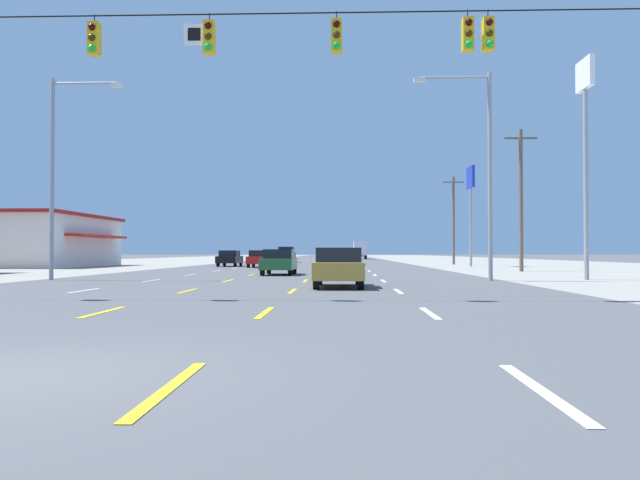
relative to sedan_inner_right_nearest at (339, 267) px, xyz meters
name	(u,v)px	position (x,y,z in m)	size (l,w,h in m)	color
ground_plane	(312,264)	(-3.27, 48.94, -0.76)	(572.00, 572.00, 0.00)	#4C4C4F
lot_apron_left	(99,263)	(-28.02, 48.94, -0.75)	(28.00, 440.00, 0.01)	gray
lot_apron_right	(531,264)	(21.48, 48.94, -0.75)	(28.00, 440.00, 0.01)	gray
lane_markings	(323,260)	(-3.27, 87.44, -0.75)	(10.64, 227.60, 0.01)	white
signal_span_wire	(233,99)	(-2.93, -5.98, 4.82)	(25.82, 0.53, 9.31)	brown
sedan_inner_right_nearest	(339,267)	(0.00, 0.00, 0.00)	(1.80, 4.50, 1.46)	#B28C33
sedan_center_turn_near	(279,262)	(-3.49, 12.78, 0.00)	(1.80, 4.50, 1.46)	#235B2D
sedan_inner_left_mid	(260,259)	(-6.91, 30.65, 0.00)	(1.80, 4.50, 1.46)	red
sedan_far_left_midfar	(230,258)	(-10.13, 34.08, 0.00)	(1.80, 4.50, 1.46)	black
suv_inner_left_far	(287,254)	(-6.87, 56.30, 0.27)	(1.98, 4.90, 1.98)	black
box_truck_far_right_farther	(360,249)	(3.49, 94.69, 1.08)	(2.40, 7.20, 3.23)	silver
storefront_left_row_1	(29,240)	(-28.04, 32.59, 1.60)	(13.03, 16.33, 4.68)	silver
pole_sign_right_row_0	(585,119)	(11.61, 6.66, 6.82)	(0.24, 1.83, 10.42)	gray
pole_sign_right_row_1	(471,188)	(11.80, 34.32, 6.34)	(0.24, 2.67, 9.04)	gray
streetlight_left_row_0	(59,164)	(-13.11, 5.54, 4.65)	(3.40, 0.26, 9.45)	gray
streetlight_right_row_0	(483,161)	(6.54, 5.54, 4.72)	(3.56, 0.26, 9.55)	gray
utility_pole_right_row_0	(521,197)	(12.18, 19.52, 4.23)	(2.20, 0.26, 9.59)	brown
utility_pole_right_row_1	(454,219)	(11.91, 43.81, 4.09)	(2.20, 0.26, 9.30)	brown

